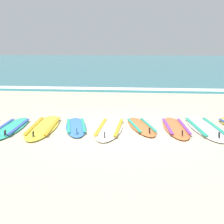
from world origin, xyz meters
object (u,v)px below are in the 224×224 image
object	(u,v)px
surfboard_2	(11,128)
surfboard_8	(205,128)
surfboard_4	(76,127)
surfboard_3	(44,127)
surfboard_5	(110,128)
surfboard_6	(141,126)
surfboard_7	(176,127)

from	to	relation	value
surfboard_2	surfboard_8	bearing A→B (deg)	6.37
surfboard_4	surfboard_8	distance (m)	3.01
surfboard_2	surfboard_8	world-z (taller)	same
surfboard_2	surfboard_3	bearing A→B (deg)	12.84
surfboard_5	surfboard_6	xyz separation A→B (m)	(0.71, 0.26, 0.00)
surfboard_8	surfboard_3	bearing A→B (deg)	-174.92
surfboard_3	surfboard_6	world-z (taller)	same
surfboard_2	surfboard_6	world-z (taller)	same
surfboard_2	surfboard_5	bearing A→B (deg)	5.05
surfboard_3	surfboard_5	bearing A→B (deg)	1.33
surfboard_6	surfboard_8	size ratio (longest dim) A/B	0.78
surfboard_7	surfboard_5	bearing A→B (deg)	-171.02
surfboard_4	surfboard_8	bearing A→B (deg)	4.42
surfboard_2	surfboard_7	size ratio (longest dim) A/B	1.02
surfboard_2	surfboard_5	distance (m)	2.30
surfboard_2	surfboard_4	size ratio (longest dim) A/B	1.11
surfboard_3	surfboard_7	distance (m)	3.09
surfboard_2	surfboard_7	bearing A→B (deg)	6.62
surfboard_3	surfboard_4	bearing A→B (deg)	7.71
surfboard_5	surfboard_7	distance (m)	1.53
surfboard_3	surfboard_5	xyz separation A→B (m)	(1.56, 0.04, 0.00)
surfboard_6	surfboard_7	distance (m)	0.80
surfboard_3	surfboard_5	size ratio (longest dim) A/B	1.08
surfboard_5	surfboard_3	bearing A→B (deg)	-178.67
surfboard_3	surfboard_7	xyz separation A→B (m)	(3.07, 0.28, 0.00)
surfboard_3	surfboard_6	size ratio (longest dim) A/B	1.26
surfboard_2	surfboard_3	distance (m)	0.75
surfboard_3	surfboard_6	bearing A→B (deg)	7.54
surfboard_5	surfboard_8	size ratio (longest dim) A/B	0.91
surfboard_2	surfboard_6	bearing A→B (deg)	8.84
surfboard_4	surfboard_8	world-z (taller)	same
surfboard_4	surfboard_5	xyz separation A→B (m)	(0.81, -0.07, -0.00)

